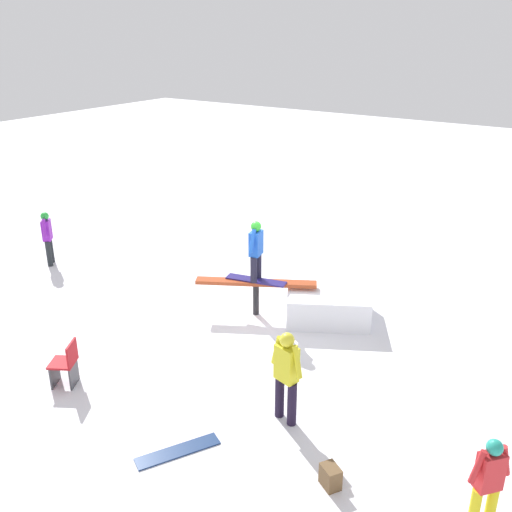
# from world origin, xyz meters

# --- Properties ---
(ground_plane) EXTENTS (60.00, 60.00, 0.00)m
(ground_plane) POSITION_xyz_m (0.00, 0.00, 0.00)
(ground_plane) COLOR white
(rail_feature) EXTENTS (2.50, 1.55, 0.83)m
(rail_feature) POSITION_xyz_m (0.00, 0.00, 0.71)
(rail_feature) COLOR black
(rail_feature) RESTS_ON ground
(snow_kicker_ramp) EXTENTS (2.30, 2.18, 0.68)m
(snow_kicker_ramp) POSITION_xyz_m (-1.41, -0.78, 0.34)
(snow_kicker_ramp) COLOR white
(snow_kicker_ramp) RESTS_ON ground
(main_rider_on_rail) EXTENTS (1.40, 0.76, 1.40)m
(main_rider_on_rail) POSITION_xyz_m (0.00, 0.00, 1.53)
(main_rider_on_rail) COLOR navy
(main_rider_on_rail) RESTS_ON rail_feature
(bystander_yellow) EXTENTS (0.69, 0.32, 1.65)m
(bystander_yellow) POSITION_xyz_m (-2.50, 2.86, 0.93)
(bystander_yellow) COLOR black
(bystander_yellow) RESTS_ON ground
(bystander_red) EXTENTS (0.45, 0.52, 1.42)m
(bystander_red) POSITION_xyz_m (-5.77, 3.34, 0.80)
(bystander_red) COLOR gold
(bystander_red) RESTS_ON ground
(bystander_purple) EXTENTS (0.48, 0.53, 1.50)m
(bystander_purple) POSITION_xyz_m (6.34, 0.70, 0.84)
(bystander_purple) COLOR #212629
(bystander_purple) RESTS_ON ground
(loose_snowboard_navy) EXTENTS (0.89, 1.30, 0.02)m
(loose_snowboard_navy) POSITION_xyz_m (-1.52, 4.45, 0.01)
(loose_snowboard_navy) COLOR navy
(loose_snowboard_navy) RESTS_ON ground
(folding_chair) EXTENTS (0.60, 0.60, 0.88)m
(folding_chair) POSITION_xyz_m (1.34, 4.21, 0.41)
(folding_chair) COLOR #3F3F44
(folding_chair) RESTS_ON ground
(backpack_on_snow) EXTENTS (0.37, 0.35, 0.34)m
(backpack_on_snow) POSITION_xyz_m (-3.80, 3.77, 0.17)
(backpack_on_snow) COLOR brown
(backpack_on_snow) RESTS_ON ground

